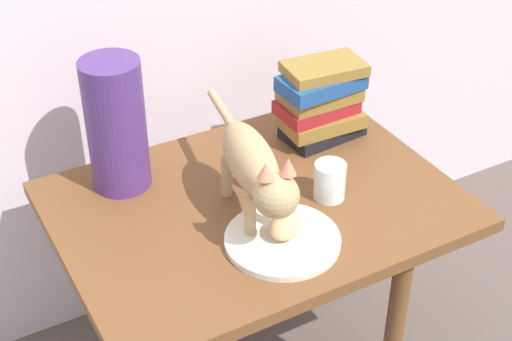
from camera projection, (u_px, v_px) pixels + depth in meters
The scene contains 7 objects.
side_table at pixel (256, 226), 1.71m from camera, with size 0.86×0.63×0.56m.
plate at pixel (282, 240), 1.55m from camera, with size 0.24×0.24×0.01m, color silver.
bread_roll at pixel (286, 226), 1.53m from camera, with size 0.08×0.06×0.05m, color #E0BC7A.
cat at pixel (255, 168), 1.54m from camera, with size 0.14×0.47×0.23m.
book_stack at pixel (321, 101), 1.83m from camera, with size 0.21×0.14×0.20m.
green_vase at pixel (116, 125), 1.64m from camera, with size 0.13×0.13×0.30m, color #4C2D72.
candle_jar at pixel (330, 183), 1.66m from camera, with size 0.07×0.07×0.08m.
Camera 1 is at (-0.65, -1.17, 1.56)m, focal length 53.54 mm.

